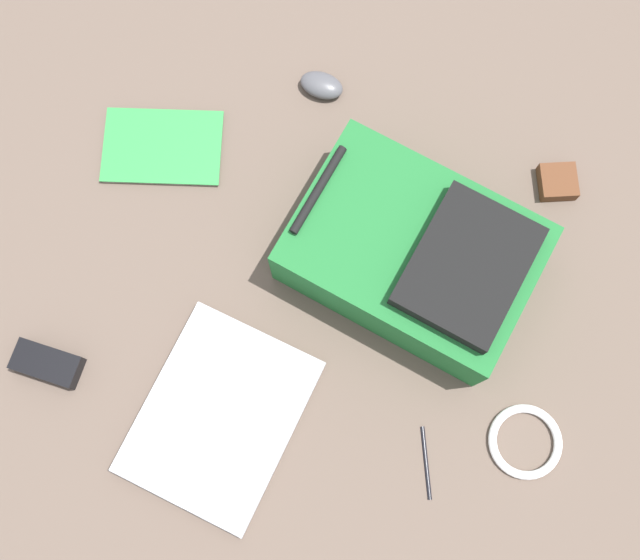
{
  "coord_description": "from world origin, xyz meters",
  "views": [
    {
      "loc": [
        -0.31,
        -0.11,
        1.41
      ],
      "look_at": [
        0.0,
        0.01,
        0.02
      ],
      "focal_mm": 41.87,
      "sensor_mm": 36.0,
      "label": 1
    }
  ],
  "objects_px": {
    "laptop": "(219,416)",
    "computer_mouse": "(322,85)",
    "book_manual": "(163,147)",
    "earbud_pouch": "(558,182)",
    "backpack": "(416,255)",
    "pen_black": "(426,463)",
    "cable_coil": "(525,442)",
    "power_brick": "(47,364)"
  },
  "relations": [
    {
      "from": "laptop",
      "to": "earbud_pouch",
      "type": "height_order",
      "value": "laptop"
    },
    {
      "from": "book_manual",
      "to": "cable_coil",
      "type": "bearing_deg",
      "value": -109.63
    },
    {
      "from": "backpack",
      "to": "computer_mouse",
      "type": "distance_m",
      "value": 0.42
    },
    {
      "from": "laptop",
      "to": "book_manual",
      "type": "relative_size",
      "value": 1.34
    },
    {
      "from": "computer_mouse",
      "to": "power_brick",
      "type": "height_order",
      "value": "same"
    },
    {
      "from": "pen_black",
      "to": "backpack",
      "type": "bearing_deg",
      "value": 23.0
    },
    {
      "from": "computer_mouse",
      "to": "pen_black",
      "type": "height_order",
      "value": "computer_mouse"
    },
    {
      "from": "laptop",
      "to": "computer_mouse",
      "type": "distance_m",
      "value": 0.7
    },
    {
      "from": "computer_mouse",
      "to": "cable_coil",
      "type": "xyz_separation_m",
      "value": [
        -0.54,
        -0.6,
        -0.01
      ]
    },
    {
      "from": "laptop",
      "to": "cable_coil",
      "type": "xyz_separation_m",
      "value": [
        0.15,
        -0.54,
        -0.01
      ]
    },
    {
      "from": "laptop",
      "to": "book_manual",
      "type": "height_order",
      "value": "laptop"
    },
    {
      "from": "earbud_pouch",
      "to": "computer_mouse",
      "type": "bearing_deg",
      "value": 86.29
    },
    {
      "from": "book_manual",
      "to": "pen_black",
      "type": "height_order",
      "value": "book_manual"
    },
    {
      "from": "cable_coil",
      "to": "power_brick",
      "type": "bearing_deg",
      "value": 101.24
    },
    {
      "from": "power_brick",
      "to": "computer_mouse",
      "type": "bearing_deg",
      "value": -21.55
    },
    {
      "from": "book_manual",
      "to": "cable_coil",
      "type": "relative_size",
      "value": 2.03
    },
    {
      "from": "backpack",
      "to": "computer_mouse",
      "type": "relative_size",
      "value": 5.26
    },
    {
      "from": "cable_coil",
      "to": "earbud_pouch",
      "type": "height_order",
      "value": "earbud_pouch"
    },
    {
      "from": "computer_mouse",
      "to": "pen_black",
      "type": "distance_m",
      "value": 0.78
    },
    {
      "from": "laptop",
      "to": "power_brick",
      "type": "bearing_deg",
      "value": 93.81
    },
    {
      "from": "pen_black",
      "to": "book_manual",
      "type": "bearing_deg",
      "value": 59.92
    },
    {
      "from": "power_brick",
      "to": "earbud_pouch",
      "type": "xyz_separation_m",
      "value": [
        0.68,
        -0.8,
        -0.0
      ]
    },
    {
      "from": "computer_mouse",
      "to": "pen_black",
      "type": "bearing_deg",
      "value": -145.37
    },
    {
      "from": "pen_black",
      "to": "laptop",
      "type": "bearing_deg",
      "value": 97.93
    },
    {
      "from": "power_brick",
      "to": "earbud_pouch",
      "type": "height_order",
      "value": "power_brick"
    },
    {
      "from": "cable_coil",
      "to": "pen_black",
      "type": "bearing_deg",
      "value": 122.04
    },
    {
      "from": "backpack",
      "to": "cable_coil",
      "type": "bearing_deg",
      "value": -128.94
    },
    {
      "from": "book_manual",
      "to": "earbud_pouch",
      "type": "relative_size",
      "value": 3.88
    },
    {
      "from": "computer_mouse",
      "to": "backpack",
      "type": "bearing_deg",
      "value": -134.89
    },
    {
      "from": "book_manual",
      "to": "pen_black",
      "type": "relative_size",
      "value": 2.12
    },
    {
      "from": "backpack",
      "to": "pen_black",
      "type": "distance_m",
      "value": 0.38
    },
    {
      "from": "cable_coil",
      "to": "power_brick",
      "type": "xyz_separation_m",
      "value": [
        -0.18,
        0.88,
        0.01
      ]
    },
    {
      "from": "book_manual",
      "to": "pen_black",
      "type": "bearing_deg",
      "value": -120.08
    },
    {
      "from": "backpack",
      "to": "computer_mouse",
      "type": "height_order",
      "value": "backpack"
    },
    {
      "from": "backpack",
      "to": "book_manual",
      "type": "relative_size",
      "value": 1.71
    },
    {
      "from": "computer_mouse",
      "to": "earbud_pouch",
      "type": "xyz_separation_m",
      "value": [
        -0.03,
        -0.51,
        -0.0
      ]
    },
    {
      "from": "laptop",
      "to": "cable_coil",
      "type": "relative_size",
      "value": 2.71
    },
    {
      "from": "laptop",
      "to": "computer_mouse",
      "type": "relative_size",
      "value": 4.11
    },
    {
      "from": "power_brick",
      "to": "pen_black",
      "type": "height_order",
      "value": "power_brick"
    },
    {
      "from": "cable_coil",
      "to": "pen_black",
      "type": "height_order",
      "value": "cable_coil"
    },
    {
      "from": "backpack",
      "to": "laptop",
      "type": "relative_size",
      "value": 1.28
    },
    {
      "from": "backpack",
      "to": "pen_black",
      "type": "relative_size",
      "value": 3.63
    }
  ]
}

